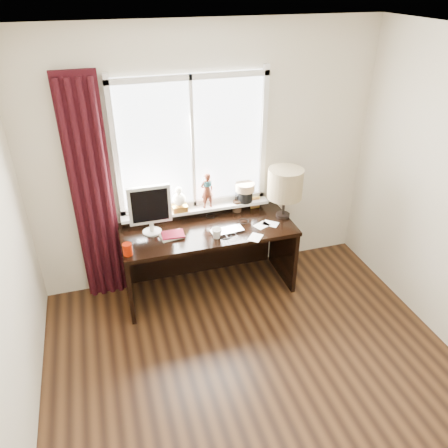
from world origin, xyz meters
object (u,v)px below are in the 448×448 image
object	(u,v)px
laptop	(227,231)
table_lamp	(285,184)
red_cup	(128,249)
desk	(206,244)
monitor	(150,207)
mug	(217,233)

from	to	relation	value
laptop	table_lamp	size ratio (longest dim) A/B	0.61
red_cup	table_lamp	size ratio (longest dim) A/B	0.21
red_cup	desk	world-z (taller)	red_cup
monitor	table_lamp	bearing A→B (deg)	-2.96
desk	monitor	world-z (taller)	monitor
laptop	mug	distance (m)	0.15
red_cup	monitor	distance (m)	0.47
red_cup	monitor	bearing A→B (deg)	50.31
mug	monitor	distance (m)	0.67
red_cup	monitor	xyz separation A→B (m)	(0.26, 0.32, 0.22)
laptop	mug	xyz separation A→B (m)	(-0.13, -0.07, 0.04)
desk	table_lamp	bearing A→B (deg)	-6.29
mug	desk	xyz separation A→B (m)	(-0.03, 0.29, -0.29)
desk	monitor	xyz separation A→B (m)	(-0.54, -0.02, 0.52)
mug	red_cup	size ratio (longest dim) A/B	0.91
red_cup	table_lamp	world-z (taller)	table_lamp
red_cup	desk	bearing A→B (deg)	22.84
red_cup	table_lamp	distance (m)	1.65
laptop	desk	xyz separation A→B (m)	(-0.16, 0.22, -0.26)
mug	table_lamp	size ratio (longest dim) A/B	0.20
laptop	monitor	bearing A→B (deg)	158.66
mug	table_lamp	distance (m)	0.85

